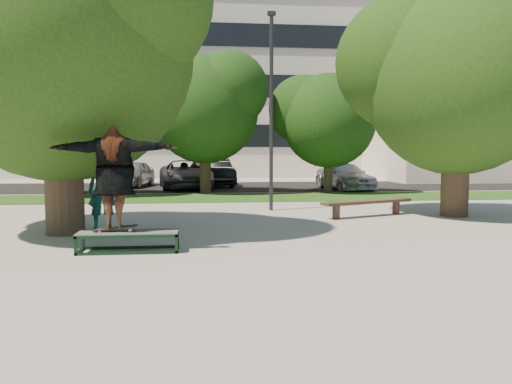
{
  "coord_description": "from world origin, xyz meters",
  "views": [
    {
      "loc": [
        -1.16,
        -10.45,
        1.81
      ],
      "look_at": [
        0.04,
        0.6,
        0.93
      ],
      "focal_mm": 35.0,
      "sensor_mm": 36.0,
      "label": 1
    }
  ],
  "objects": [
    {
      "name": "office_building",
      "position": [
        -2.0,
        31.98,
        8.0
      ],
      "size": [
        30.0,
        14.12,
        16.0
      ],
      "color": "beige",
      "rests_on": "ground"
    },
    {
      "name": "side_building",
      "position": [
        18.0,
        22.0,
        4.0
      ],
      "size": [
        15.0,
        10.0,
        8.0
      ],
      "primitive_type": "cube",
      "color": "silver",
      "rests_on": "ground"
    },
    {
      "name": "car_silver_b",
      "position": [
        5.84,
        13.5,
        0.64
      ],
      "size": [
        2.42,
        4.62,
        1.28
      ],
      "primitive_type": "imported",
      "rotation": [
        0.0,
        0.0,
        0.15
      ],
      "color": "silver",
      "rests_on": "asphalt_strip"
    },
    {
      "name": "lamppost",
      "position": [
        1.0,
        5.0,
        3.15
      ],
      "size": [
        0.25,
        0.15,
        6.11
      ],
      "color": "#2D2D30",
      "rests_on": "ground"
    },
    {
      "name": "bystander",
      "position": [
        -3.5,
        1.62,
        0.91
      ],
      "size": [
        0.71,
        0.51,
        1.83
      ],
      "primitive_type": "imported",
      "rotation": [
        0.0,
        0.0,
        0.12
      ],
      "color": "#175757",
      "rests_on": "ground"
    },
    {
      "name": "grass_strip",
      "position": [
        1.0,
        9.5,
        0.01
      ],
      "size": [
        30.0,
        4.0,
        0.02
      ],
      "primitive_type": "cube",
      "color": "#1D3F12",
      "rests_on": "ground"
    },
    {
      "name": "bg_tree_left",
      "position": [
        -6.57,
        11.07,
        3.73
      ],
      "size": [
        5.28,
        4.51,
        5.77
      ],
      "color": "#38281E",
      "rests_on": "ground"
    },
    {
      "name": "skater_rig",
      "position": [
        -2.73,
        -1.24,
        1.38
      ],
      "size": [
        2.31,
        0.72,
        1.93
      ],
      "rotation": [
        0.0,
        0.0,
        3.1
      ],
      "color": "white",
      "rests_on": "grind_box"
    },
    {
      "name": "tree_left",
      "position": [
        -4.29,
        1.09,
        4.42
      ],
      "size": [
        6.96,
        5.95,
        7.12
      ],
      "color": "#38281E",
      "rests_on": "ground"
    },
    {
      "name": "tree_right",
      "position": [
        5.92,
        3.08,
        4.09
      ],
      "size": [
        6.24,
        5.33,
        6.51
      ],
      "color": "#38281E",
      "rests_on": "ground"
    },
    {
      "name": "car_silver_a",
      "position": [
        -4.83,
        16.5,
        0.7
      ],
      "size": [
        2.29,
        4.3,
        1.39
      ],
      "primitive_type": "imported",
      "rotation": [
        0.0,
        0.0,
        -0.16
      ],
      "color": "#9F9FA3",
      "rests_on": "asphalt_strip"
    },
    {
      "name": "asphalt_strip",
      "position": [
        0.0,
        16.0,
        0.01
      ],
      "size": [
        40.0,
        8.0,
        0.01
      ],
      "primitive_type": "cube",
      "color": "black",
      "rests_on": "ground"
    },
    {
      "name": "grind_box",
      "position": [
        -2.5,
        -1.24,
        0.19
      ],
      "size": [
        1.8,
        0.6,
        0.38
      ],
      "color": "black",
      "rests_on": "ground"
    },
    {
      "name": "car_dark",
      "position": [
        -0.5,
        16.5,
        0.76
      ],
      "size": [
        2.24,
        4.8,
        1.52
      ],
      "primitive_type": "imported",
      "rotation": [
        0.0,
        0.0,
        0.14
      ],
      "color": "black",
      "rests_on": "asphalt_strip"
    },
    {
      "name": "ground",
      "position": [
        0.0,
        0.0,
        0.0
      ],
      "size": [
        120.0,
        120.0,
        0.0
      ],
      "primitive_type": "plane",
      "color": "#A59E98",
      "rests_on": "ground"
    },
    {
      "name": "bg_tree_right",
      "position": [
        4.43,
        11.57,
        3.49
      ],
      "size": [
        5.04,
        4.31,
        5.43
      ],
      "color": "#38281E",
      "rests_on": "ground"
    },
    {
      "name": "car_grey",
      "position": [
        -2.0,
        14.84,
        0.72
      ],
      "size": [
        3.0,
        5.41,
        1.43
      ],
      "primitive_type": "imported",
      "rotation": [
        0.0,
        0.0,
        0.12
      ],
      "color": "#58595D",
      "rests_on": "asphalt_strip"
    },
    {
      "name": "bench",
      "position": [
        3.5,
        3.17,
        0.39
      ],
      "size": [
        2.93,
        1.51,
        0.46
      ],
      "rotation": [
        0.0,
        0.0,
        0.39
      ],
      "color": "#47352A",
      "rests_on": "ground"
    },
    {
      "name": "bg_tree_mid",
      "position": [
        -1.08,
        12.08,
        4.02
      ],
      "size": [
        5.76,
        4.92,
        6.24
      ],
      "color": "#38281E",
      "rests_on": "ground"
    }
  ]
}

